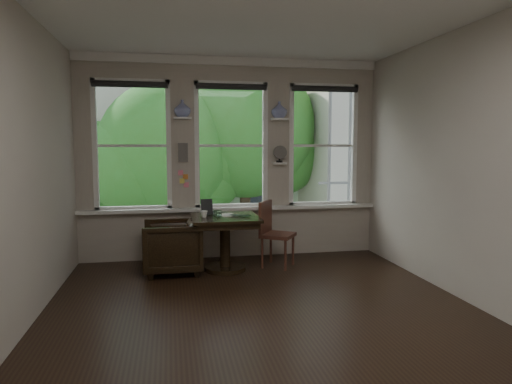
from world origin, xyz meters
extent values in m
plane|color=black|center=(0.00, 0.00, 0.00)|extent=(4.50, 4.50, 0.00)
plane|color=silver|center=(0.00, 0.00, 3.00)|extent=(4.50, 4.50, 0.00)
plane|color=#B9AF9E|center=(0.00, 2.25, 1.50)|extent=(4.50, 0.00, 4.50)
plane|color=#B9AF9E|center=(0.00, -2.25, 1.50)|extent=(4.50, 0.00, 4.50)
plane|color=#B9AF9E|center=(-2.25, 0.00, 1.50)|extent=(0.00, 4.50, 4.50)
plane|color=#B9AF9E|center=(2.25, 0.00, 1.50)|extent=(0.00, 4.50, 4.50)
cube|color=white|center=(-0.72, 2.15, 2.10)|extent=(0.26, 0.16, 0.03)
cube|color=white|center=(0.72, 2.15, 2.10)|extent=(0.26, 0.16, 0.03)
cube|color=#59544F|center=(-0.72, 2.18, 1.60)|extent=(0.14, 0.06, 0.28)
imported|color=white|center=(-0.72, 2.15, 2.24)|extent=(0.24, 0.24, 0.25)
imported|color=white|center=(0.72, 2.15, 2.24)|extent=(0.24, 0.24, 0.25)
imported|color=black|center=(-0.91, 1.45, 0.35)|extent=(0.78, 0.76, 0.71)
cube|color=maroon|center=(-0.91, 1.45, 0.45)|extent=(0.45, 0.45, 0.06)
imported|color=black|center=(-0.03, 1.31, 0.76)|extent=(0.35, 0.32, 0.02)
imported|color=white|center=(-0.48, 1.39, 0.79)|extent=(0.11, 0.11, 0.09)
imported|color=white|center=(-0.31, 1.32, 0.80)|extent=(0.16, 0.16, 0.10)
cube|color=black|center=(-0.43, 1.60, 0.86)|extent=(0.17, 0.09, 0.22)
cube|color=silver|center=(-0.15, 1.51, 0.75)|extent=(0.28, 0.34, 0.00)
camera|label=1|loc=(-0.92, -4.65, 1.72)|focal=32.00mm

